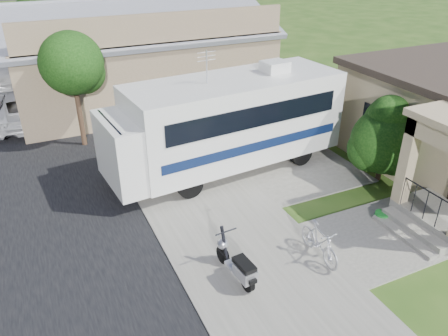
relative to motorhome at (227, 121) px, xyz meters
name	(u,v)px	position (x,y,z in m)	size (l,w,h in m)	color
ground	(278,243)	(-0.64, -4.69, -1.87)	(120.00, 120.00, 0.00)	#224312
sidewalk_slab	(144,125)	(-1.64, 5.31, -1.84)	(4.00, 80.00, 0.06)	#636159
driveway_slab	(250,165)	(0.86, -0.19, -1.85)	(7.00, 6.00, 0.05)	#636159
walk_slab	(386,235)	(2.36, -5.69, -1.85)	(4.00, 3.00, 0.05)	#636159
warehouse	(139,60)	(-0.64, 9.28, 0.12)	(12.50, 8.40, 5.04)	brown
street_tree_a	(75,66)	(-4.34, 4.36, 1.38)	(2.44, 2.40, 4.58)	black
street_tree_b	(48,21)	(-4.34, 14.36, 1.52)	(2.44, 2.40, 4.73)	black
street_tree_c	(36,6)	(-4.34, 23.36, 1.23)	(2.44, 2.40, 4.42)	black
motorhome	(227,121)	(0.00, 0.00, 0.00)	(8.72, 3.44, 4.36)	silver
shrub	(385,137)	(4.55, -2.94, -0.30)	(2.50, 2.39, 3.07)	black
scooter	(237,264)	(-2.33, -5.51, -1.38)	(0.59, 1.69, 1.11)	black
bicycle	(319,244)	(-0.03, -5.69, -1.37)	(0.47, 1.66, 1.00)	#B9B8C1
pickup_truck	(25,106)	(-6.40, 8.08, -1.13)	(2.45, 5.32, 1.48)	silver
van	(1,65)	(-7.24, 15.73, -0.95)	(2.59, 6.38, 1.85)	silver
garden_hose	(382,216)	(2.84, -4.98, -1.78)	(0.43, 0.43, 0.19)	#156921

